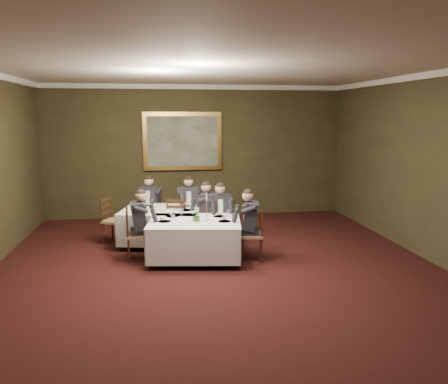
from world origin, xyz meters
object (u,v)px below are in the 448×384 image
object	(u,v)px
diner_sec_endright	(210,222)
centerpiece	(197,215)
chair_main_endright	(252,245)
diner_sec_backleft	(151,212)
chair_sec_endleft	(115,230)
diner_main_endleft	(138,234)
chair_main_endleft	(138,245)
painting	(183,141)
diner_main_backright	(219,222)
diner_main_endright	(252,234)
diner_sec_backright	(189,212)
candlestick	(207,210)
chair_sec_endright	(211,232)
table_main	(195,237)
chair_main_backright	(219,233)
chair_sec_backright	(189,222)
table_second	(162,224)
chair_main_backleft	(176,233)
chair_sec_backleft	(151,221)

from	to	relation	value
diner_sec_endright	centerpiece	distance (m)	1.06
chair_main_endright	diner_sec_backleft	size ratio (longest dim) A/B	0.74
chair_sec_endleft	diner_main_endleft	bearing A→B (deg)	50.33
chair_main_endleft	chair_main_endright	size ratio (longest dim) A/B	1.00
painting	centerpiece	bearing A→B (deg)	-89.45
chair_main_endleft	centerpiece	bearing A→B (deg)	76.33
diner_main_backright	diner_main_endleft	size ratio (longest dim) A/B	1.00
diner_main_endright	diner_sec_backright	size ratio (longest dim) A/B	1.00
chair_main_endright	candlestick	xyz separation A→B (m)	(-0.85, 0.10, 0.68)
chair_sec_endright	centerpiece	xyz separation A→B (m)	(-0.37, -0.92, 0.60)
diner_main_endleft	diner_sec_backleft	size ratio (longest dim) A/B	1.00
diner_main_backright	diner_sec_backright	size ratio (longest dim) A/B	1.00
chair_main_endleft	diner_sec_endright	size ratio (longest dim) A/B	0.74
table_main	chair_main_endright	size ratio (longest dim) A/B	1.89
chair_main_backright	chair_sec_endleft	xyz separation A→B (m)	(-2.20, 0.55, 0.00)
chair_main_backright	chair_sec_backright	distance (m)	1.18
chair_sec_backright	table_second	bearing A→B (deg)	48.66
table_second	chair_main_endleft	xyz separation A→B (m)	(-0.47, -0.97, -0.17)
diner_sec_endright	painting	size ratio (longest dim) A/B	0.65
centerpiece	chair_sec_endright	bearing A→B (deg)	68.15
table_main	diner_sec_backleft	bearing A→B (deg)	112.60
chair_main_backleft	candlestick	xyz separation A→B (m)	(0.55, -0.99, 0.68)
chair_main_endleft	chair_main_endright	bearing A→B (deg)	77.76
diner_main_endright	candlestick	world-z (taller)	diner_main_endright
chair_main_endleft	chair_sec_endleft	distance (m)	1.32
chair_main_endright	chair_main_backleft	bearing A→B (deg)	64.29
diner_main_backright	chair_sec_endright	bearing A→B (deg)	-28.79
diner_sec_backright	chair_sec_backleft	bearing A→B (deg)	-14.66
table_main	diner_sec_backleft	distance (m)	2.20
painting	table_main	bearing A→B (deg)	-90.00
chair_main_endright	candlestick	size ratio (longest dim) A/B	1.83
table_second	chair_main_backleft	distance (m)	0.37
diner_sec_backright	diner_main_endleft	bearing A→B (deg)	56.60
chair_sec_endleft	chair_main_endleft	bearing A→B (deg)	49.85
chair_main_backleft	chair_sec_backright	distance (m)	0.97
diner_main_endleft	painting	bearing A→B (deg)	159.07
diner_sec_backleft	diner_sec_backright	size ratio (longest dim) A/B	1.00
chair_main_backleft	chair_sec_endright	bearing A→B (deg)	-174.88
diner_sec_endright	diner_sec_backright	bearing A→B (deg)	48.71
diner_main_backright	chair_main_endleft	size ratio (longest dim) A/B	1.35
diner_sec_backleft	chair_sec_endleft	bearing A→B (deg)	63.45
diner_main_backright	chair_main_endright	world-z (taller)	diner_main_backright
table_main	diner_sec_endright	distance (m)	0.97
chair_main_backright	chair_sec_backright	world-z (taller)	same
chair_main_endleft	diner_main_backright	bearing A→B (deg)	107.14
painting	chair_sec_endleft	bearing A→B (deg)	-125.10
diner_main_endleft	chair_main_endright	distance (m)	2.17
table_second	chair_sec_endleft	bearing A→B (deg)	166.71
table_main	diner_sec_endright	world-z (taller)	diner_sec_endright
chair_sec_endleft	diner_main_endright	bearing A→B (deg)	86.24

